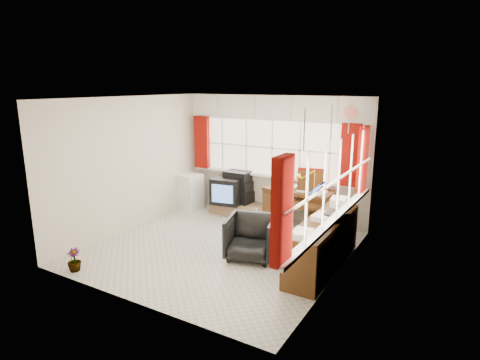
% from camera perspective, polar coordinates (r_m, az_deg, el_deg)
% --- Properties ---
extents(ground, '(4.00, 4.00, 0.00)m').
position_cam_1_polar(ground, '(6.90, -2.90, -9.67)').
color(ground, beige).
rests_on(ground, ground).
extents(room_walls, '(4.00, 4.00, 4.00)m').
position_cam_1_polar(room_walls, '(6.46, -3.06, 2.65)').
color(room_walls, beige).
rests_on(room_walls, ground).
extents(window_back, '(3.70, 0.12, 3.60)m').
position_cam_1_polar(window_back, '(8.23, 4.47, 1.06)').
color(window_back, beige).
rests_on(window_back, room_walls).
extents(window_right, '(0.12, 3.70, 3.60)m').
position_cam_1_polar(window_right, '(5.79, 13.34, -4.67)').
color(window_right, beige).
rests_on(window_right, room_walls).
extents(curtains, '(3.83, 3.83, 1.15)m').
position_cam_1_polar(curtains, '(6.85, 7.75, 2.78)').
color(curtains, maroon).
rests_on(curtains, room_walls).
extents(overhead_cabinets, '(3.98, 3.98, 0.48)m').
position_cam_1_polar(overhead_cabinets, '(6.77, 8.58, 9.43)').
color(overhead_cabinets, silver).
rests_on(overhead_cabinets, room_walls).
extents(desk, '(1.37, 0.76, 0.79)m').
position_cam_1_polar(desk, '(7.83, 8.41, -3.68)').
color(desk, '#492611').
rests_on(desk, ground).
extents(desk_lamp, '(0.15, 0.13, 0.44)m').
position_cam_1_polar(desk_lamp, '(7.38, 10.55, 0.34)').
color(desk_lamp, yellow).
rests_on(desk_lamp, desk).
extents(task_chair, '(0.60, 0.62, 1.20)m').
position_cam_1_polar(task_chair, '(7.50, 9.81, -2.75)').
color(task_chair, black).
rests_on(task_chair, ground).
extents(office_chair, '(0.92, 0.93, 0.69)m').
position_cam_1_polar(office_chair, '(6.42, 1.54, -8.16)').
color(office_chair, black).
rests_on(office_chair, ground).
extents(radiator, '(0.42, 0.20, 0.60)m').
position_cam_1_polar(radiator, '(6.65, 4.56, -8.35)').
color(radiator, white).
rests_on(radiator, ground).
extents(credenza, '(0.50, 2.00, 0.85)m').
position_cam_1_polar(credenza, '(6.22, 11.71, -8.76)').
color(credenza, '#492611').
rests_on(credenza, ground).
extents(file_tray, '(0.35, 0.40, 0.11)m').
position_cam_1_polar(file_tray, '(6.12, 13.46, -5.07)').
color(file_tray, black).
rests_on(file_tray, credenza).
extents(tv_bench, '(1.40, 0.50, 0.25)m').
position_cam_1_polar(tv_bench, '(8.50, 0.36, -4.21)').
color(tv_bench, olive).
rests_on(tv_bench, ground).
extents(crt_tv, '(0.68, 0.65, 0.55)m').
position_cam_1_polar(crt_tv, '(8.45, -1.78, -1.51)').
color(crt_tv, black).
rests_on(crt_tv, tv_bench).
extents(hifi_stack, '(0.64, 0.41, 0.67)m').
position_cam_1_polar(hifi_stack, '(8.54, -0.36, -1.08)').
color(hifi_stack, black).
rests_on(hifi_stack, tv_bench).
extents(mini_fridge, '(0.51, 0.52, 0.77)m').
position_cam_1_polar(mini_fridge, '(8.96, -7.13, -1.64)').
color(mini_fridge, white).
rests_on(mini_fridge, ground).
extents(spray_bottle_a, '(0.13, 0.14, 0.33)m').
position_cam_1_polar(spray_bottle_a, '(7.96, 2.46, -5.18)').
color(spray_bottle_a, white).
rests_on(spray_bottle_a, ground).
extents(spray_bottle_b, '(0.09, 0.09, 0.18)m').
position_cam_1_polar(spray_bottle_b, '(8.07, 0.69, -5.46)').
color(spray_bottle_b, '#87C9C0').
rests_on(spray_bottle_b, ground).
extents(flower_vase, '(0.26, 0.26, 0.35)m').
position_cam_1_polar(flower_vase, '(6.54, -22.53, -10.45)').
color(flower_vase, black).
rests_on(flower_vase, ground).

